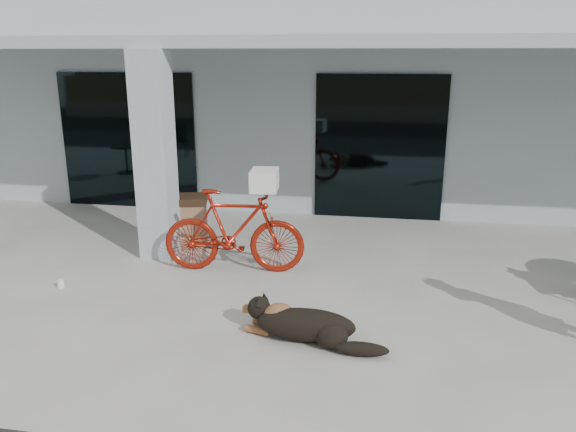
# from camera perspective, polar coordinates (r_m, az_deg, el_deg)

# --- Properties ---
(ground) EXTENTS (80.00, 80.00, 0.00)m
(ground) POSITION_cam_1_polar(r_m,az_deg,el_deg) (6.63, -8.04, -11.41)
(ground) COLOR #B1B0A7
(ground) RESTS_ON ground
(building) EXTENTS (22.00, 7.00, 4.50)m
(building) POSITION_cam_1_polar(r_m,az_deg,el_deg) (14.22, 2.19, 12.95)
(building) COLOR #A4B3BA
(building) RESTS_ON ground
(storefront_glass_left) EXTENTS (2.80, 0.06, 2.70)m
(storefront_glass_left) POSITION_cam_1_polar(r_m,az_deg,el_deg) (11.84, -15.92, 7.31)
(storefront_glass_left) COLOR black
(storefront_glass_left) RESTS_ON ground
(storefront_glass_right) EXTENTS (2.40, 0.06, 2.70)m
(storefront_glass_right) POSITION_cam_1_polar(r_m,az_deg,el_deg) (10.69, 9.25, 6.82)
(storefront_glass_right) COLOR black
(storefront_glass_right) RESTS_ON ground
(column) EXTENTS (0.50, 0.50, 3.12)m
(column) POSITION_cam_1_polar(r_m,az_deg,el_deg) (8.70, -13.35, 5.87)
(column) COLOR #A4B3BA
(column) RESTS_ON ground
(overhang) EXTENTS (22.00, 2.80, 0.18)m
(overhang) POSITION_cam_1_polar(r_m,az_deg,el_deg) (9.37, -1.92, 17.15)
(overhang) COLOR #A4B3BA
(overhang) RESTS_ON column
(bicycle) EXTENTS (2.07, 0.75, 1.22)m
(bicycle) POSITION_cam_1_polar(r_m,az_deg,el_deg) (8.06, -5.52, -1.53)
(bicycle) COLOR maroon
(bicycle) RESTS_ON ground
(laundry_basket) EXTENTS (0.41, 0.52, 0.29)m
(laundry_basket) POSITION_cam_1_polar(r_m,az_deg,el_deg) (7.80, -2.41, 3.67)
(laundry_basket) COLOR white
(laundry_basket) RESTS_ON bicycle
(dog) EXTENTS (1.33, 0.71, 0.42)m
(dog) POSITION_cam_1_polar(r_m,az_deg,el_deg) (6.26, 1.82, -10.81)
(dog) COLOR black
(dog) RESTS_ON ground
(cup_near_dog) EXTENTS (0.10, 0.10, 0.11)m
(cup_near_dog) POSITION_cam_1_polar(r_m,az_deg,el_deg) (8.24, -22.09, -6.39)
(cup_near_dog) COLOR white
(cup_near_dog) RESTS_ON ground
(trash_receptacle) EXTENTS (0.60, 0.60, 0.85)m
(trash_receptacle) POSITION_cam_1_polar(r_m,az_deg,el_deg) (9.29, -9.67, -0.50)
(trash_receptacle) COLOR #896047
(trash_receptacle) RESTS_ON ground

